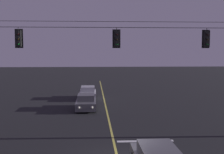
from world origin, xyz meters
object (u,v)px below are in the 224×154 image
(traffic_light_leftmost, at_px, (18,38))
(traffic_light_left_inner, at_px, (117,39))
(car_oncoming_lead, at_px, (86,102))
(car_oncoming_trailing, at_px, (88,93))
(traffic_light_centre, at_px, (207,39))

(traffic_light_leftmost, distance_m, traffic_light_left_inner, 5.77)
(traffic_light_left_inner, height_order, car_oncoming_lead, traffic_light_left_inner)
(car_oncoming_lead, height_order, car_oncoming_trailing, same)
(traffic_light_leftmost, relative_size, car_oncoming_lead, 0.28)
(traffic_light_centre, distance_m, car_oncoming_lead, 13.39)
(traffic_light_left_inner, xyz_separation_m, traffic_light_centre, (5.50, 0.00, 0.00))
(car_oncoming_lead, bearing_deg, traffic_light_centre, -51.61)
(traffic_light_centre, xyz_separation_m, car_oncoming_lead, (-7.59, 9.58, -5.47))
(traffic_light_centre, height_order, car_oncoming_lead, traffic_light_centre)
(traffic_light_centre, bearing_deg, car_oncoming_trailing, 115.45)
(traffic_light_left_inner, bearing_deg, traffic_light_centre, 0.00)
(traffic_light_leftmost, height_order, car_oncoming_trailing, traffic_light_leftmost)
(traffic_light_leftmost, bearing_deg, traffic_light_left_inner, 0.00)
(traffic_light_left_inner, bearing_deg, car_oncoming_lead, 102.29)
(traffic_light_centre, distance_m, car_oncoming_trailing, 18.35)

